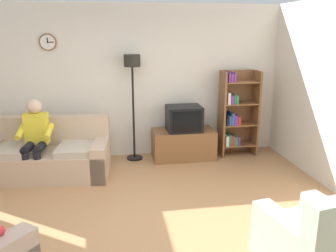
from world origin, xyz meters
The scene contains 9 objects.
ground_plane centered at (0.00, 0.00, 0.00)m, with size 12.00×12.00×0.00m, color #B27F51.
back_wall_assembly centered at (0.00, 2.66, 1.35)m, with size 6.20×0.17×2.70m.
couch centered at (-1.30, 1.83, 0.31)m, with size 1.98×1.07×0.90m.
tv_stand centered at (0.98, 2.25, 0.26)m, with size 1.10×0.56×0.52m.
tv centered at (0.98, 2.23, 0.74)m, with size 0.60×0.49×0.44m.
bookshelf centered at (1.96, 2.32, 0.77)m, with size 0.68×0.36×1.55m.
floor_lamp centered at (0.10, 2.35, 1.45)m, with size 0.28×0.28×1.85m.
armchair_near_bookshelf centered at (1.57, -0.97, 0.29)m, with size 0.95×1.01×0.90m.
person_on_couch centered at (-1.43, 1.72, 0.70)m, with size 0.54×0.56×1.24m.
Camera 1 is at (-0.27, -3.62, 2.21)m, focal length 37.43 mm.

